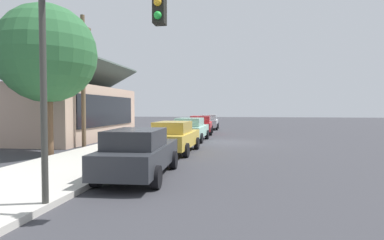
{
  "coord_description": "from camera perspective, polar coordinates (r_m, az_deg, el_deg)",
  "views": [
    {
      "loc": [
        -20.54,
        -0.63,
        2.25
      ],
      "look_at": [
        2.07,
        2.85,
        1.39
      ],
      "focal_mm": 29.43,
      "sensor_mm": 36.0,
      "label": 1
    }
  ],
  "objects": [
    {
      "name": "traffic_light_main",
      "position": [
        7.13,
        -18.24,
        12.08
      ],
      "size": [
        0.37,
        2.79,
        5.2
      ],
      "color": "#383833",
      "rests_on": "ground"
    },
    {
      "name": "fire_hydrant_red",
      "position": [
        14.0,
        -11.56,
        -5.08
      ],
      "size": [
        0.22,
        0.22,
        0.71
      ],
      "color": "red",
      "rests_on": "sidewalk_curb"
    },
    {
      "name": "car_mustard",
      "position": [
        15.83,
        -3.17,
        -3.05
      ],
      "size": [
        4.72,
        2.06,
        1.59
      ],
      "rotation": [
        0.0,
        0.0,
        -0.03
      ],
      "color": "gold",
      "rests_on": "ground"
    },
    {
      "name": "utility_pole_wooden",
      "position": [
        19.01,
        -19.11,
        7.1
      ],
      "size": [
        1.8,
        0.24,
        7.5
      ],
      "color": "brown",
      "rests_on": "ground"
    },
    {
      "name": "car_charcoal",
      "position": [
        10.36,
        -9.55,
        -5.84
      ],
      "size": [
        4.82,
        2.12,
        1.59
      ],
      "rotation": [
        0.0,
        0.0,
        0.05
      ],
      "color": "#2D3035",
      "rests_on": "ground"
    },
    {
      "name": "sidewalk_curb",
      "position": [
        21.57,
        -8.1,
        -3.64
      ],
      "size": [
        60.0,
        4.2,
        0.16
      ],
      "primitive_type": "cube",
      "color": "beige",
      "rests_on": "ground"
    },
    {
      "name": "ground_plane",
      "position": [
        20.67,
        6.97,
        -4.11
      ],
      "size": [
        120.0,
        120.0,
        0.0
      ],
      "primitive_type": "plane",
      "color": "#38383D"
    },
    {
      "name": "storefront_building",
      "position": [
        24.75,
        -21.9,
        1.46
      ],
      "size": [
        11.82,
        6.91,
        5.63
      ],
      "color": "tan",
      "rests_on": "ground"
    },
    {
      "name": "car_cherry",
      "position": [
        27.32,
        1.59,
        -0.86
      ],
      "size": [
        4.59,
        2.23,
        1.59
      ],
      "rotation": [
        0.0,
        0.0,
        0.06
      ],
      "color": "red",
      "rests_on": "ground"
    },
    {
      "name": "car_seafoam",
      "position": [
        21.52,
        -0.23,
        -1.67
      ],
      "size": [
        4.58,
        2.18,
        1.59
      ],
      "rotation": [
        0.0,
        0.0,
        -0.04
      ],
      "color": "#9ED1BC",
      "rests_on": "ground"
    },
    {
      "name": "shade_tree",
      "position": [
        16.42,
        -24.77,
        10.78
      ],
      "size": [
        4.55,
        4.55,
        7.06
      ],
      "color": "brown",
      "rests_on": "ground"
    },
    {
      "name": "car_silver",
      "position": [
        33.47,
        3.09,
        -0.31
      ],
      "size": [
        4.38,
        2.08,
        1.59
      ],
      "rotation": [
        0.0,
        0.0,
        0.03
      ],
      "color": "silver",
      "rests_on": "ground"
    }
  ]
}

